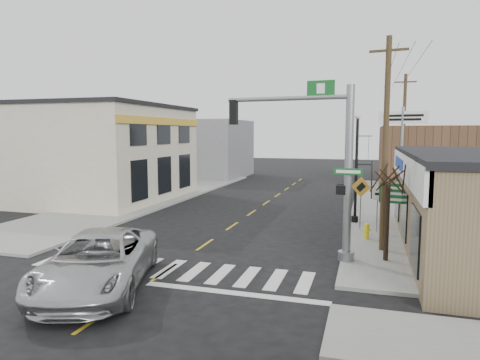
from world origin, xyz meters
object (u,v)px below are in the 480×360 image
(traffic_signal_pole, at_px, (327,154))
(lamp_post, at_px, (358,160))
(guide_sign, at_px, (395,199))
(utility_pole_far, at_px, (403,133))
(fire_hydrant, at_px, (367,230))
(bare_tree, at_px, (389,171))
(dance_center_sign, at_px, (402,131))
(suv, at_px, (98,261))
(utility_pole_near, at_px, (385,143))

(traffic_signal_pole, height_order, lamp_post, traffic_signal_pole)
(guide_sign, bearing_deg, traffic_signal_pole, -106.70)
(guide_sign, distance_m, utility_pole_far, 15.09)
(fire_hydrant, xyz_separation_m, bare_tree, (0.72, -3.26, 3.05))
(dance_center_sign, bearing_deg, traffic_signal_pole, -90.23)
(suv, distance_m, utility_pole_far, 27.12)
(traffic_signal_pole, distance_m, fire_hydrant, 5.41)
(lamp_post, bearing_deg, fire_hydrant, -74.27)
(utility_pole_near, bearing_deg, lamp_post, 109.46)
(fire_hydrant, bearing_deg, utility_pole_far, 80.80)
(utility_pole_far, bearing_deg, dance_center_sign, -95.38)
(fire_hydrant, distance_m, bare_tree, 4.52)
(suv, relative_size, traffic_signal_pole, 0.94)
(traffic_signal_pole, relative_size, dance_center_sign, 1.04)
(guide_sign, distance_m, bare_tree, 4.73)
(dance_center_sign, bearing_deg, fire_hydrant, -87.11)
(fire_hydrant, relative_size, lamp_post, 0.13)
(lamp_post, distance_m, dance_center_sign, 6.93)
(fire_hydrant, bearing_deg, guide_sign, 41.42)
(guide_sign, xyz_separation_m, utility_pole_near, (-0.65, -2.87, 2.72))
(dance_center_sign, distance_m, bare_tree, 13.32)
(dance_center_sign, bearing_deg, utility_pole_near, -82.41)
(suv, bearing_deg, bare_tree, 12.95)
(traffic_signal_pole, xyz_separation_m, dance_center_sign, (3.61, 13.58, 0.90))
(suv, xyz_separation_m, guide_sign, (9.51, 9.82, 0.97))
(fire_hydrant, height_order, bare_tree, bare_tree)
(lamp_post, bearing_deg, utility_pole_far, 82.40)
(lamp_post, bearing_deg, utility_pole_near, -70.78)
(bare_tree, xyz_separation_m, utility_pole_near, (-0.10, 1.50, 1.01))
(dance_center_sign, height_order, bare_tree, dance_center_sign)
(lamp_post, distance_m, utility_pole_far, 12.62)
(dance_center_sign, relative_size, utility_pole_near, 0.76)
(traffic_signal_pole, relative_size, utility_pole_far, 0.73)
(lamp_post, relative_size, bare_tree, 1.34)
(guide_sign, height_order, bare_tree, bare_tree)
(bare_tree, bearing_deg, dance_center_sign, 84.16)
(dance_center_sign, bearing_deg, utility_pole_far, 99.84)
(traffic_signal_pole, distance_m, guide_sign, 6.02)
(suv, relative_size, fire_hydrant, 8.71)
(bare_tree, height_order, utility_pole_near, utility_pole_near)
(suv, height_order, lamp_post, lamp_post)
(suv, height_order, traffic_signal_pole, traffic_signal_pole)
(lamp_post, distance_m, bare_tree, 7.07)
(bare_tree, bearing_deg, fire_hydrant, 102.44)
(suv, distance_m, guide_sign, 13.70)
(fire_hydrant, height_order, utility_pole_near, utility_pole_near)
(traffic_signal_pole, xyz_separation_m, utility_pole_far, (4.11, 19.50, 0.76))
(lamp_post, xyz_separation_m, utility_pole_near, (1.19, -5.45, 1.05))
(traffic_signal_pole, height_order, guide_sign, traffic_signal_pole)
(guide_sign, relative_size, utility_pole_near, 0.31)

